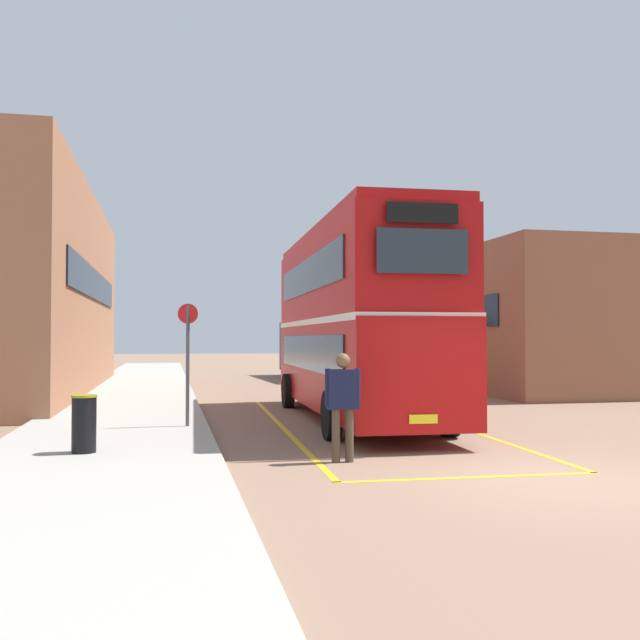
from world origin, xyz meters
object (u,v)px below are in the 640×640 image
at_px(pedestrian_boarding, 343,398).
at_px(litter_bin, 84,424).
at_px(double_decker_bus, 354,320).
at_px(bus_stop_sign, 188,352).
at_px(single_deck_bus, 318,346).

distance_m(pedestrian_boarding, litter_bin, 4.36).
bearing_deg(double_decker_bus, bus_stop_sign, -160.18).
bearing_deg(bus_stop_sign, double_decker_bus, 19.82).
xyz_separation_m(double_decker_bus, pedestrian_boarding, (-1.75, -5.79, -1.45)).
xyz_separation_m(pedestrian_boarding, bus_stop_sign, (-2.42, 4.29, 0.69)).
height_order(double_decker_bus, litter_bin, double_decker_bus).
relative_size(pedestrian_boarding, bus_stop_sign, 0.68).
relative_size(double_decker_bus, single_deck_bus, 1.33).
bearing_deg(pedestrian_boarding, double_decker_bus, 73.20).
bearing_deg(bus_stop_sign, pedestrian_boarding, -60.56).
relative_size(single_deck_bus, litter_bin, 8.45).
bearing_deg(bus_stop_sign, litter_bin, -118.79).
bearing_deg(litter_bin, bus_stop_sign, 61.21).
relative_size(litter_bin, bus_stop_sign, 0.36).
xyz_separation_m(double_decker_bus, litter_bin, (-5.96, -4.76, -1.89)).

